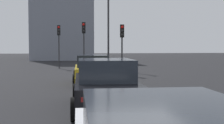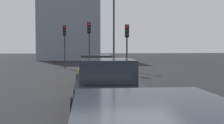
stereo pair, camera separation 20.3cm
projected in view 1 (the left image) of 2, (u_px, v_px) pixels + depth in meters
car_yellow_lead at (92, 70)px, 15.82m from camera, size 4.16×2.12×1.54m
car_black_second at (105, 85)px, 9.37m from camera, size 4.75×2.20×1.60m
traffic_light_near_left at (84, 36)px, 24.17m from camera, size 0.33×0.31×3.96m
traffic_light_near_right at (59, 37)px, 26.62m from camera, size 0.32×0.28×3.89m
traffic_light_far_left at (122, 39)px, 20.80m from camera, size 0.32×0.30×3.53m
street_lamp_kerbside at (108, 12)px, 25.80m from camera, size 0.56×0.36×8.70m
building_facade_left at (63, 8)px, 48.76m from camera, size 15.97×8.96×16.75m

